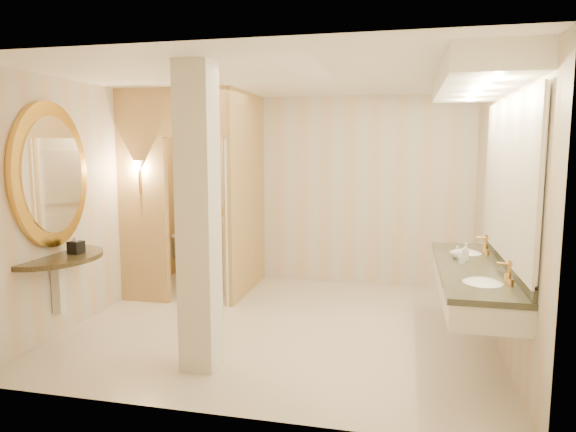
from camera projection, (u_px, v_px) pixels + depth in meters
The scene contains 16 objects.
floor at pixel (282, 325), 5.75m from camera, with size 4.50×4.50×0.00m, color beige.
ceiling at pixel (281, 78), 5.39m from camera, with size 4.50×4.50×0.00m, color white.
wall_back at pixel (314, 191), 7.50m from camera, with size 4.50×0.02×2.70m, color beige.
wall_front at pixel (215, 236), 3.64m from camera, with size 4.50×0.02×2.70m, color beige.
wall_left at pixel (97, 201), 6.07m from camera, with size 0.02×4.00×2.70m, color beige.
wall_right at pixel (502, 211), 5.07m from camera, with size 0.02×4.00×2.70m, color beige.
toilet_closet at pixel (216, 193), 6.75m from camera, with size 1.50×1.55×2.70m.
wall_sconce at pixel (139, 167), 6.36m from camera, with size 0.14×0.14×0.42m.
vanity at pixel (480, 186), 4.71m from camera, with size 0.75×2.49×2.09m.
console_shelf at pixel (52, 209), 5.24m from camera, with size 1.14×1.14×2.02m.
pillar at pixel (199, 220), 4.48m from camera, with size 0.31×0.31×2.70m, color silver.
tissue_box at pixel (76, 247), 5.35m from camera, with size 0.13×0.13×0.13m, color black.
toilet at pixel (198, 257), 7.46m from camera, with size 0.44×0.77×0.78m, color white.
soap_bottle_a at pixel (462, 258), 4.87m from camera, with size 0.05×0.05×0.12m, color beige.
soap_bottle_b at pixel (457, 252), 5.11m from camera, with size 0.10×0.10×0.13m, color silver.
soap_bottle_c at pixel (465, 252), 4.97m from camera, with size 0.07×0.07×0.18m, color #C6B28C.
Camera 1 is at (1.30, -5.38, 1.98)m, focal length 32.00 mm.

